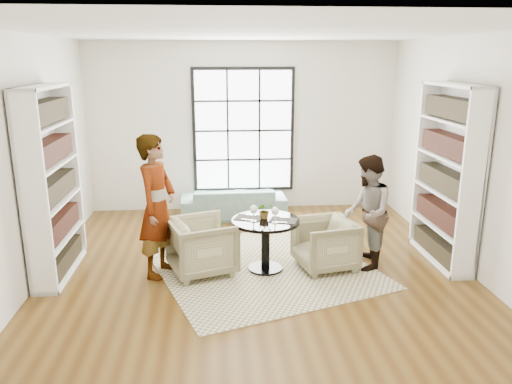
{
  "coord_description": "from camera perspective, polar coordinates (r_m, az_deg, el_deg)",
  "views": [
    {
      "loc": [
        -0.53,
        -5.93,
        2.73
      ],
      "look_at": [
        0.01,
        0.4,
        1.0
      ],
      "focal_mm": 35.0,
      "sensor_mm": 36.0,
      "label": 1
    }
  ],
  "objects": [
    {
      "name": "ground",
      "position": [
        6.55,
        0.22,
        -9.41
      ],
      "size": [
        6.0,
        6.0,
        0.0
      ],
      "primitive_type": "plane",
      "color": "brown"
    },
    {
      "name": "room_shell",
      "position": [
        6.66,
        -0.18,
        2.45
      ],
      "size": [
        6.0,
        6.01,
        6.0
      ],
      "color": "silver",
      "rests_on": "ground"
    },
    {
      "name": "rug",
      "position": [
        6.76,
        0.82,
        -8.54
      ],
      "size": [
        3.36,
        3.36,
        0.01
      ],
      "primitive_type": "cube",
      "rotation": [
        0.0,
        0.0,
        0.34
      ],
      "color": "beige",
      "rests_on": "ground"
    },
    {
      "name": "pedestal_table",
      "position": [
        6.49,
        1.1,
        -4.77
      ],
      "size": [
        0.88,
        0.88,
        0.7
      ],
      "rotation": [
        0.0,
        0.0,
        -0.34
      ],
      "color": "black",
      "rests_on": "ground"
    },
    {
      "name": "sofa",
      "position": [
        8.74,
        -2.59,
        -1.17
      ],
      "size": [
        1.82,
        0.74,
        0.53
      ],
      "primitive_type": "imported",
      "rotation": [
        0.0,
        0.0,
        3.16
      ],
      "color": "gray",
      "rests_on": "ground"
    },
    {
      "name": "armchair_left",
      "position": [
        6.52,
        -6.16,
        -6.15
      ],
      "size": [
        1.01,
        0.99,
        0.73
      ],
      "primitive_type": "imported",
      "rotation": [
        0.0,
        0.0,
        1.9
      ],
      "color": "tan",
      "rests_on": "ground"
    },
    {
      "name": "armchair_right",
      "position": [
        6.68,
        7.86,
        -5.91
      ],
      "size": [
        0.87,
        0.86,
        0.67
      ],
      "primitive_type": "imported",
      "rotation": [
        0.0,
        0.0,
        -1.36
      ],
      "color": "tan",
      "rests_on": "ground"
    },
    {
      "name": "person_left",
      "position": [
        6.38,
        -11.25,
        -1.62
      ],
      "size": [
        0.63,
        0.77,
        1.82
      ],
      "primitive_type": "imported",
      "rotation": [
        0.0,
        0.0,
        1.23
      ],
      "color": "gray",
      "rests_on": "ground"
    },
    {
      "name": "person_right",
      "position": [
        6.68,
        12.6,
        -2.31
      ],
      "size": [
        0.72,
        0.84,
        1.51
      ],
      "primitive_type": "imported",
      "rotation": [
        0.0,
        0.0,
        -1.79
      ],
      "color": "gray",
      "rests_on": "ground"
    },
    {
      "name": "placemat_left",
      "position": [
        6.49,
        -0.85,
        -2.96
      ],
      "size": [
        0.41,
        0.36,
        0.01
      ],
      "primitive_type": "cube",
      "rotation": [
        0.0,
        0.0,
        -0.34
      ],
      "color": "#272522",
      "rests_on": "pedestal_table"
    },
    {
      "name": "placemat_right",
      "position": [
        6.39,
        3.15,
        -3.24
      ],
      "size": [
        0.41,
        0.36,
        0.01
      ],
      "primitive_type": "cube",
      "rotation": [
        0.0,
        0.0,
        -0.34
      ],
      "color": "#272522",
      "rests_on": "pedestal_table"
    },
    {
      "name": "cutlery_left",
      "position": [
        6.48,
        -0.85,
        -2.9
      ],
      "size": [
        0.21,
        0.25,
        0.01
      ],
      "primitive_type": null,
      "rotation": [
        0.0,
        0.0,
        -0.34
      ],
      "color": "silver",
      "rests_on": "placemat_left"
    },
    {
      "name": "cutlery_right",
      "position": [
        6.39,
        3.15,
        -3.19
      ],
      "size": [
        0.21,
        0.25,
        0.01
      ],
      "primitive_type": null,
      "rotation": [
        0.0,
        0.0,
        -0.34
      ],
      "color": "silver",
      "rests_on": "placemat_right"
    },
    {
      "name": "wine_glass_left",
      "position": [
        6.31,
        -0.26,
        -2.05
      ],
      "size": [
        0.1,
        0.1,
        0.22
      ],
      "color": "silver",
      "rests_on": "pedestal_table"
    },
    {
      "name": "wine_glass_right",
      "position": [
        6.25,
        2.2,
        -2.24
      ],
      "size": [
        0.1,
        0.1,
        0.21
      ],
      "color": "silver",
      "rests_on": "pedestal_table"
    },
    {
      "name": "flower_centerpiece",
      "position": [
        6.45,
        0.99,
        -2.09
      ],
      "size": [
        0.24,
        0.22,
        0.22
      ],
      "primitive_type": "imported",
      "rotation": [
        0.0,
        0.0,
        0.29
      ],
      "color": "gray",
      "rests_on": "pedestal_table"
    }
  ]
}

